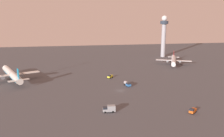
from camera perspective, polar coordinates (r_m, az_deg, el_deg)
ground_plane at (r=139.27m, az=1.94°, el=-5.22°), size 416.00×416.00×0.00m
control_tower at (r=251.96m, az=12.08°, el=8.09°), size 8.00×8.00×41.49m
airplane_taxiway_distant at (r=170.99m, az=-22.44°, el=-1.28°), size 33.64×42.58×11.55m
airplane_mid_apron at (r=215.85m, az=14.26°, el=1.86°), size 29.00×36.73×9.94m
catering_truck at (r=109.48m, az=-0.61°, el=-9.42°), size 5.82×2.79×3.05m
cargo_loader at (r=165.72m, az=-0.46°, el=-1.86°), size 4.27×4.35×2.25m
maintenance_van at (r=114.22m, az=18.44°, el=-9.36°), size 4.42×4.17×2.25m
fuel_truck at (r=147.95m, az=3.65°, el=-3.60°), size 3.45×6.60×2.35m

